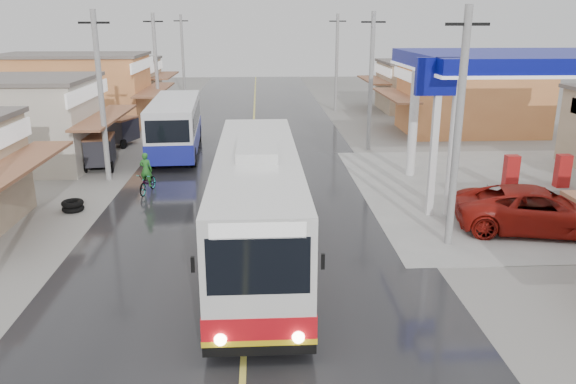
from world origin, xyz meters
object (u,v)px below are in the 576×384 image
at_px(coach_bus, 258,204).
at_px(tricycle_far, 121,130).
at_px(second_bus, 176,125).
at_px(cyclist, 147,180).
at_px(jeepney, 538,210).
at_px(tyre_stack, 73,206).
at_px(tricycle_near, 100,150).

height_order(coach_bus, tricycle_far, coach_bus).
distance_m(coach_bus, second_bus, 16.08).
bearing_deg(tricycle_far, coach_bus, -46.06).
distance_m(cyclist, tricycle_far, 10.82).
height_order(coach_bus, cyclist, coach_bus).
xyz_separation_m(second_bus, jeepney, (15.08, -13.42, -0.85)).
distance_m(second_bus, tricycle_far, 4.47).
bearing_deg(tyre_stack, coach_bus, -33.86).
relative_size(tricycle_far, tyre_stack, 2.90).
bearing_deg(coach_bus, second_bus, 107.01).
xyz_separation_m(coach_bus, tricycle_far, (-8.49, 17.75, -0.88)).
xyz_separation_m(cyclist, tricycle_near, (-3.28, 4.48, 0.39)).
relative_size(tricycle_near, tyre_stack, 2.60).
bearing_deg(tricycle_near, cyclist, -61.68).
bearing_deg(cyclist, second_bus, 99.57).
relative_size(second_bus, cyclist, 4.98).
bearing_deg(cyclist, tricycle_near, 137.42).
xyz_separation_m(coach_bus, jeepney, (10.31, 1.93, -1.04)).
xyz_separation_m(second_bus, tyre_stack, (-2.84, -10.24, -1.45)).
distance_m(tricycle_far, tyre_stack, 12.69).
height_order(cyclist, tricycle_far, cyclist).
bearing_deg(second_bus, tricycle_far, 143.87).
bearing_deg(tricycle_far, second_bus, -14.40).
bearing_deg(jeepney, cyclist, 81.59).
xyz_separation_m(cyclist, tyre_stack, (-2.61, -2.40, -0.40)).
distance_m(second_bus, jeepney, 20.21).
relative_size(second_bus, tricycle_far, 3.68).
xyz_separation_m(coach_bus, cyclist, (-5.00, 7.51, -1.24)).
xyz_separation_m(coach_bus, second_bus, (-4.78, 15.35, -0.19)).
height_order(coach_bus, tyre_stack, coach_bus).
height_order(tricycle_far, tyre_stack, tricycle_far).
xyz_separation_m(second_bus, cyclist, (-0.22, -7.84, -1.05)).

